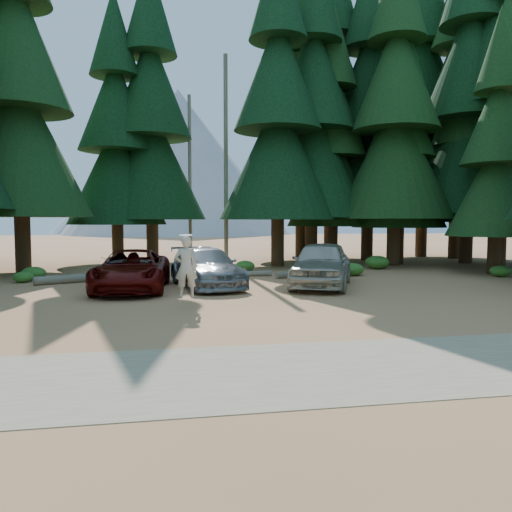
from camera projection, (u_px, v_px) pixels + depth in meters
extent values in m
plane|color=#A97448|center=(258.00, 305.00, 14.83)|extent=(160.00, 160.00, 0.00)
cube|color=gray|center=(328.00, 368.00, 8.45)|extent=(26.00, 3.50, 0.01)
cylinder|color=#6E6858|center=(226.00, 160.00, 28.78)|extent=(0.24, 0.24, 12.00)
cylinder|color=#6E6858|center=(190.00, 179.00, 29.97)|extent=(0.20, 0.20, 10.00)
cone|color=#96989E|center=(179.00, 162.00, 97.28)|extent=(44.00, 44.00, 28.00)
cone|color=#96989E|center=(139.00, 186.00, 105.94)|extent=(36.00, 36.00, 20.00)
imported|color=#570907|center=(132.00, 270.00, 17.92)|extent=(2.79, 5.43, 1.47)
imported|color=#989BA0|center=(206.00, 268.00, 18.93)|extent=(2.94, 5.34, 1.46)
imported|color=beige|center=(322.00, 264.00, 18.95)|extent=(3.92, 5.52, 1.74)
imported|color=beige|center=(186.00, 267.00, 14.33)|extent=(0.65, 0.43, 1.79)
cylinder|color=white|center=(186.00, 235.00, 14.31)|extent=(0.36, 0.36, 0.04)
cylinder|color=#6E6858|center=(96.00, 277.00, 20.69)|extent=(4.48, 2.45, 0.34)
cylinder|color=#6E6858|center=(239.00, 274.00, 22.50)|extent=(3.01, 0.43, 0.25)
cylinder|color=#6E6858|center=(320.00, 273.00, 22.74)|extent=(4.53, 1.85, 0.30)
ellipsoid|color=#1F6821|center=(33.00, 273.00, 21.19)|extent=(1.02, 1.02, 0.56)
ellipsoid|color=#1F6821|center=(150.00, 276.00, 20.83)|extent=(0.68, 0.68, 0.37)
ellipsoid|color=#1F6821|center=(216.00, 266.00, 24.52)|extent=(1.03, 1.03, 0.56)
ellipsoid|color=#1F6821|center=(245.00, 266.00, 24.84)|extent=(0.96, 0.96, 0.53)
ellipsoid|color=#1F6821|center=(352.00, 269.00, 22.84)|extent=(1.06, 1.06, 0.58)
ellipsoid|color=#1F6821|center=(377.00, 262.00, 26.08)|extent=(1.26, 1.26, 0.69)
ellipsoid|color=#1F6821|center=(23.00, 277.00, 20.29)|extent=(0.80, 0.80, 0.44)
ellipsoid|color=#1F6821|center=(500.00, 271.00, 22.37)|extent=(0.92, 0.92, 0.50)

